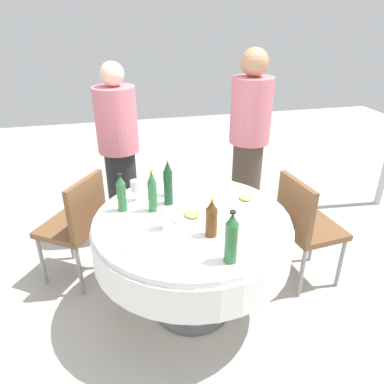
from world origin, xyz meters
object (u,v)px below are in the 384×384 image
wine_glass_outer (168,181)px  person_right (249,144)px  bottle_dark_green_rear (168,183)px  plate_mid (192,216)px  person_north (119,154)px  bottle_green_right (231,238)px  dining_table (192,237)px  wine_glass_near (163,215)px  chair_east (304,223)px  bottle_brown_outer (212,219)px  bottle_green_inner (152,192)px  plate_far (245,200)px  chair_near (78,221)px  bottle_green_north (121,194)px  wine_glass_inner (135,187)px

wine_glass_outer → person_right: (0.54, -0.80, 0.02)m
bottle_dark_green_rear → plate_mid: bearing=-152.3°
bottle_dark_green_rear → person_north: bearing=18.5°
bottle_green_right → person_north: (1.52, 0.48, -0.07)m
dining_table → wine_glass_near: wine_glass_near is taller
bottle_dark_green_rear → chair_east: 1.05m
person_right → bottle_brown_outer: bearing=-81.5°
bottle_green_inner → wine_glass_outer: size_ratio=1.90×
bottle_green_right → plate_far: 0.69m
plate_far → chair_near: size_ratio=0.25×
bottle_green_north → bottle_green_inner: bearing=-104.2°
plate_mid → plate_far: 0.42m
plate_mid → plate_far: size_ratio=1.21×
wine_glass_near → chair_near: wine_glass_near is taller
bottle_dark_green_rear → person_north: person_north is taller
bottle_green_inner → chair_east: 1.15m
dining_table → plate_mid: 0.16m
bottle_dark_green_rear → chair_near: 0.79m
plate_far → chair_near: 1.23m
bottle_green_north → wine_glass_near: 0.36m
bottle_green_north → wine_glass_inner: (0.12, -0.10, -0.02)m
wine_glass_inner → person_north: size_ratio=0.10×
plate_mid → plate_far: (0.13, -0.40, 0.00)m
chair_east → wine_glass_inner: bearing=-106.5°
person_right → wine_glass_near: bearing=-94.2°
bottle_brown_outer → plate_far: bottle_brown_outer is taller
bottle_green_north → bottle_green_right: size_ratio=0.87×
bottle_green_right → wine_glass_near: (0.39, 0.29, -0.05)m
person_right → chair_near: bearing=-126.5°
wine_glass_outer → wine_glass_near: 0.44m
plate_far → dining_table: bearing=107.7°
person_north → chair_near: (-0.55, 0.36, -0.30)m
wine_glass_near → plate_far: size_ratio=0.64×
bottle_green_right → dining_table: bearing=11.1°
bottle_green_north → person_north: bearing=-1.8°
dining_table → plate_far: plate_far is taller
bottle_dark_green_rear → wine_glass_outer: bottle_dark_green_rear is taller
bottle_green_inner → chair_east: (-0.04, -1.09, -0.36)m
wine_glass_near → chair_east: (0.19, -1.06, -0.31)m
bottle_brown_outer → person_right: person_right is taller
bottle_green_inner → chair_near: bearing=55.9°
wine_glass_inner → wine_glass_near: 0.42m
dining_table → wine_glass_inner: wine_glass_inner is taller
wine_glass_outer → wine_glass_inner: size_ratio=1.02×
bottle_green_north → person_right: size_ratio=0.16×
wine_glass_outer → plate_far: (-0.21, -0.50, -0.10)m
plate_mid → chair_near: chair_near is taller
wine_glass_outer → plate_mid: (-0.34, -0.09, -0.10)m
bottle_green_right → person_right: person_right is taller
wine_glass_outer → person_north: 0.77m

